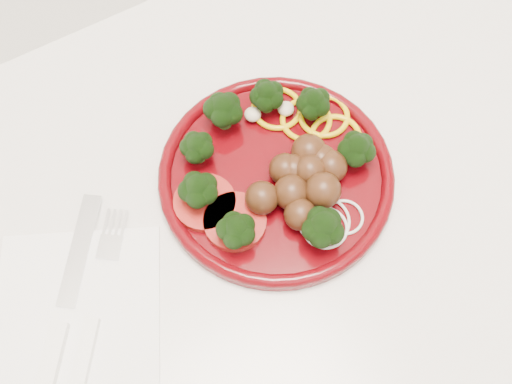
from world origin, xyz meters
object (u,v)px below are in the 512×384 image
plate (278,171)px  fork (89,337)px  napkin (78,307)px  knife (59,330)px

plate → fork: size_ratio=1.47×
plate → fork: 0.24m
plate → napkin: size_ratio=1.58×
plate → fork: bearing=-167.1°
knife → fork: knife is taller
plate → fork: plate is taller
knife → fork: size_ratio=1.12×
knife → plate: bearing=-45.5°
plate → knife: 0.26m
napkin → plate: bearing=5.0°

